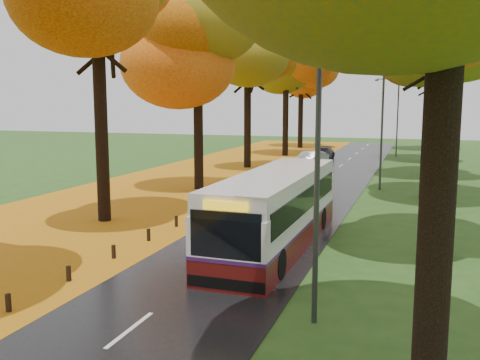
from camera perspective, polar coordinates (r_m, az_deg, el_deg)
The scene contains 13 objects.
road at distance 31.18m, azimuth 6.25°, elevation -2.02°, with size 6.50×90.00×0.04m, color black.
centre_line at distance 31.18m, azimuth 6.26°, elevation -1.98°, with size 0.12×90.00×0.01m, color silver.
leaf_verge at distance 34.24m, azimuth -8.61°, elevation -1.15°, with size 12.00×90.00×0.02m, color #85490C.
leaf_drift at distance 31.96m, azimuth 0.91°, elevation -1.68°, with size 0.90×90.00×0.01m, color orange.
trees_left at distance 35.08m, azimuth -4.63°, elevation 14.75°, with size 9.20×74.00×13.88m.
trees_right at distance 32.14m, azimuth 20.41°, elevation 15.14°, with size 9.30×74.20×13.96m.
streetlamp_near at distance 13.26m, azimuth 7.23°, elevation 4.41°, with size 2.45×0.18×8.00m.
streetlamp_mid at distance 35.07m, azimuth 14.53°, elevation 6.63°, with size 2.45×0.18×8.00m.
streetlamp_far at distance 57.03m, azimuth 16.23°, elevation 7.13°, with size 2.45×0.18×8.00m.
bus at distance 20.61m, azimuth 3.88°, elevation -3.02°, with size 2.66×11.01×2.89m.
car_white at distance 41.90m, azimuth 6.31°, elevation 1.55°, with size 1.52×3.77×1.28m, color white.
car_silver at distance 45.07m, azimuth 7.50°, elevation 2.11°, with size 1.53×4.38×1.44m, color #95989C.
car_dark at distance 52.72m, azimuth 8.92°, elevation 2.82°, with size 1.62×3.98×1.16m, color black.
Camera 1 is at (6.59, -4.96, 5.61)m, focal length 40.00 mm.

